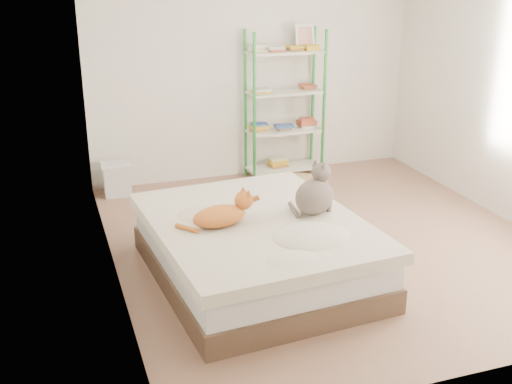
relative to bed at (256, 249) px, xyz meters
name	(u,v)px	position (x,y,z in m)	size (l,w,h in m)	color
room	(333,101)	(0.84, 0.44, 1.05)	(3.81, 4.21, 2.61)	#9C6D55
bed	(256,249)	(0.00, 0.00, 0.00)	(1.72, 2.08, 0.50)	brown
orange_cat	(219,214)	(-0.31, -0.02, 0.35)	(0.51, 0.27, 0.20)	#D26136
grey_cat	(315,189)	(0.48, -0.02, 0.46)	(0.31, 0.37, 0.42)	gray
shelf_unit	(285,100)	(1.14, 2.33, 0.65)	(0.88, 0.36, 1.74)	green
cardboard_box	(303,194)	(0.92, 1.23, -0.08)	(0.61, 0.63, 0.39)	tan
white_bin	(117,179)	(-0.81, 2.29, -0.07)	(0.32, 0.28, 0.36)	white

